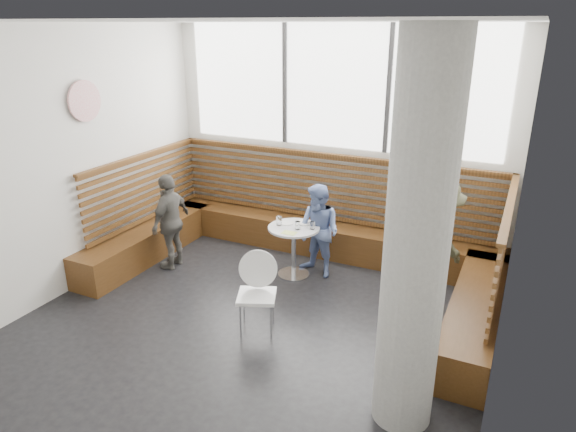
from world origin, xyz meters
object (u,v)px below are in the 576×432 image
at_px(concrete_column, 417,246).
at_px(cafe_chair, 260,286).
at_px(adult_man, 432,251).
at_px(child_left, 171,221).
at_px(child_back, 319,231).
at_px(cafe_table, 294,241).

height_order(concrete_column, cafe_chair, concrete_column).
relative_size(adult_man, child_left, 1.26).
bearing_deg(child_back, child_left, -143.91).
height_order(cafe_table, child_back, child_back).
bearing_deg(concrete_column, child_left, 156.85).
xyz_separation_m(cafe_table, cafe_chair, (0.21, -1.32, 0.02)).
bearing_deg(cafe_table, adult_man, -9.37).
height_order(concrete_column, child_left, concrete_column).
bearing_deg(adult_man, child_left, 114.62).
bearing_deg(concrete_column, cafe_chair, 159.01).
bearing_deg(adult_man, concrete_column, -153.40).
height_order(child_back, child_left, child_left).
relative_size(cafe_table, child_left, 0.52).
height_order(cafe_table, child_left, child_left).
relative_size(concrete_column, child_back, 2.56).
distance_m(cafe_table, adult_man, 1.87).
distance_m(concrete_column, child_left, 4.01).
xyz_separation_m(cafe_chair, adult_man, (1.61, 1.02, 0.32)).
relative_size(cafe_table, child_back, 0.56).
xyz_separation_m(cafe_table, child_left, (-1.63, -0.46, 0.16)).
bearing_deg(cafe_table, child_back, 30.79).
xyz_separation_m(adult_man, child_back, (-1.53, 0.47, -0.21)).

